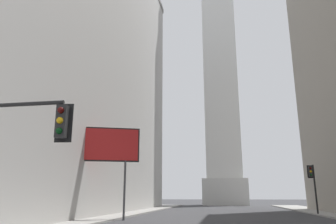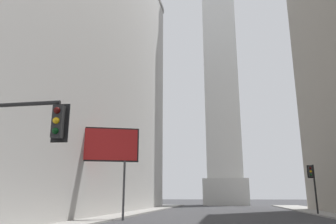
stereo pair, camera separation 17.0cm
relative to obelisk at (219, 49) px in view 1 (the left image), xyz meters
name	(u,v)px [view 1 (the left image)]	position (x,y,z in m)	size (l,w,h in m)	color
sidewalk_left	(94,218)	(-11.31, -45.08, -36.01)	(5.00, 84.53, 0.15)	gray
building_left	(24,41)	(-23.13, -40.62, -16.21)	(23.91, 55.07, 39.74)	#B2AFAA
obelisk	(219,49)	(0.00, 0.00, 0.00)	(9.28, 9.28, 74.89)	silver
traffic_light_mid_right	(313,182)	(8.86, -36.69, -32.75)	(0.77, 0.51, 5.04)	black
billboard_sign	(97,146)	(-10.41, -47.52, -30.20)	(6.58, 2.59, 7.47)	#3F3F42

